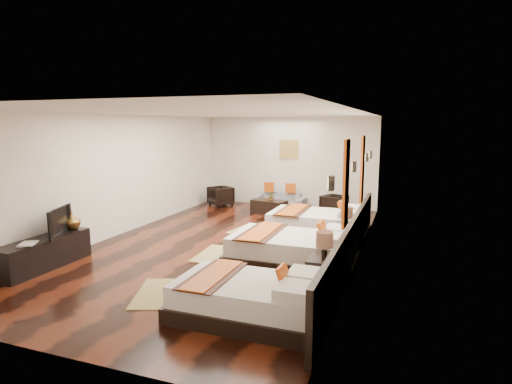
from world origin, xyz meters
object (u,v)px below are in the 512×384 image
at_px(bed_far, 319,224).
at_px(nightstand_a, 324,271).
at_px(tv, 55,221).
at_px(armchair_right, 334,205).
at_px(figurine, 72,221).
at_px(coffee_table, 269,207).
at_px(sofa, 280,200).
at_px(armchair_left, 220,196).
at_px(bed_near, 251,298).
at_px(tv_console, 44,253).
at_px(nightstand_b, 346,235).
at_px(bed_mid, 294,250).
at_px(book, 20,244).
at_px(table_plant, 271,196).

xyz_separation_m(bed_far, nightstand_a, (0.75, -3.26, 0.04)).
relative_size(tv, armchair_right, 1.40).
distance_m(tv, figurine, 0.46).
distance_m(bed_far, coffee_table, 2.71).
relative_size(bed_far, sofa, 1.39).
bearing_deg(bed_far, armchair_left, 144.91).
bearing_deg(armchair_right, bed_near, -158.52).
distance_m(bed_near, tv_console, 4.23).
bearing_deg(figurine, nightstand_b, 24.44).
bearing_deg(armchair_left, nightstand_b, -2.27).
xyz_separation_m(nightstand_b, armchair_right, (-0.81, 3.36, -0.03)).
bearing_deg(tv_console, sofa, 71.29).
relative_size(bed_near, tv, 2.27).
bearing_deg(sofa, tv, -105.22).
distance_m(figurine, coffee_table, 5.66).
bearing_deg(armchair_right, bed_mid, -158.23).
xyz_separation_m(tv, armchair_left, (0.43, 6.23, -0.50)).
height_order(bed_mid, tv, tv).
xyz_separation_m(bed_mid, coffee_table, (-1.87, 4.18, -0.10)).
height_order(tv_console, tv, tv).
distance_m(figurine, armchair_right, 6.98).
height_order(bed_near, tv_console, bed_near).
distance_m(bed_near, nightstand_a, 1.39).
distance_m(nightstand_a, armchair_right, 5.76).
relative_size(tv_console, tv, 2.02).
bearing_deg(coffee_table, armchair_right, 14.78).
height_order(tv, book, tv).
relative_size(tv, armchair_left, 1.32).
bearing_deg(nightstand_b, bed_far, 129.03).
relative_size(bed_mid, table_plant, 9.02).
xyz_separation_m(nightstand_a, tv, (-4.90, -0.35, 0.47)).
bearing_deg(nightstand_a, tv, -175.86).
bearing_deg(coffee_table, bed_near, -73.75).
height_order(tv_console, sofa, tv_console).
height_order(book, figurine, figurine).
bearing_deg(book, bed_mid, 26.88).
relative_size(bed_mid, tv, 2.58).
distance_m(tv, book, 0.77).
bearing_deg(book, nightstand_b, 34.70).
xyz_separation_m(bed_far, nightstand_b, (0.75, -0.92, 0.02)).
relative_size(bed_far, armchair_left, 3.33).
bearing_deg(table_plant, bed_near, -74.33).
xyz_separation_m(book, armchair_left, (0.48, 6.96, -0.26)).
relative_size(bed_near, armchair_right, 3.17).
bearing_deg(tv_console, nightstand_a, 7.04).
bearing_deg(sofa, coffee_table, -86.22).
height_order(tv, armchair_left, tv).
bearing_deg(bed_mid, tv_console, -158.49).
height_order(bed_mid, armchair_right, bed_mid).
xyz_separation_m(bed_mid, nightstand_a, (0.75, -1.04, 0.04)).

